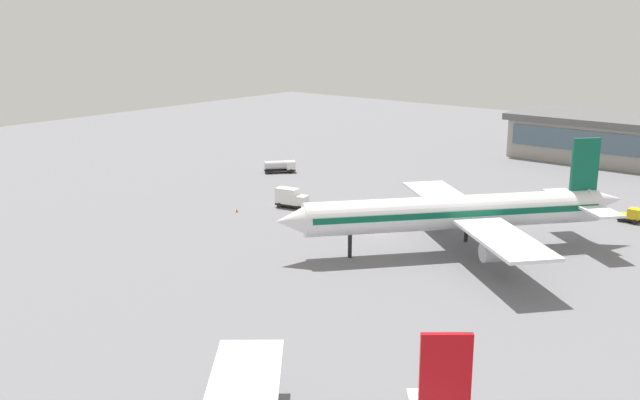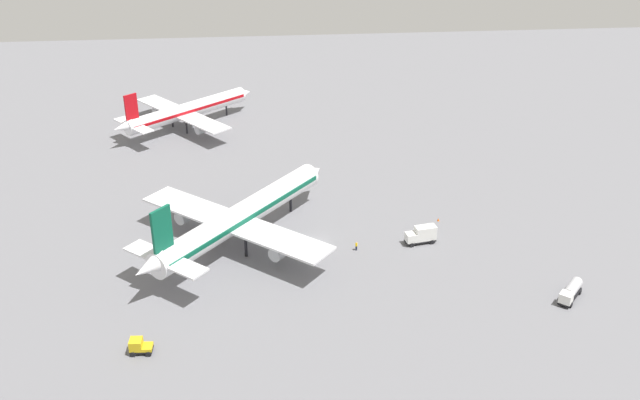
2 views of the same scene
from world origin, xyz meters
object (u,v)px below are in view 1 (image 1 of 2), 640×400
(airplane_at_gate, at_px, (459,212))
(safety_cone_near_gate, at_px, (237,210))
(ground_crew_worker, at_px, (354,213))
(baggage_tug, at_px, (632,215))
(catering_truck, at_px, (291,198))
(fuel_truck, at_px, (280,166))

(airplane_at_gate, height_order, safety_cone_near_gate, airplane_at_gate)
(ground_crew_worker, distance_m, safety_cone_near_gate, 19.50)
(baggage_tug, height_order, safety_cone_near_gate, baggage_tug)
(catering_truck, bearing_deg, fuel_truck, 125.32)
(catering_truck, xyz_separation_m, ground_crew_worker, (-12.15, -1.50, -0.85))
(airplane_at_gate, bearing_deg, safety_cone_near_gate, -42.20)
(airplane_at_gate, xyz_separation_m, baggage_tug, (-14.37, -29.70, -4.34))
(catering_truck, distance_m, baggage_tug, 54.38)
(airplane_at_gate, xyz_separation_m, fuel_truck, (53.00, -22.15, -4.11))
(airplane_at_gate, xyz_separation_m, ground_crew_worker, (20.68, -4.20, -4.65))
(fuel_truck, xyz_separation_m, ground_crew_worker, (-32.32, 17.95, -0.54))
(airplane_at_gate, height_order, fuel_truck, airplane_at_gate)
(fuel_truck, bearing_deg, airplane_at_gate, -72.18)
(ground_crew_worker, relative_size, safety_cone_near_gate, 2.78)
(catering_truck, xyz_separation_m, baggage_tug, (-47.20, -27.00, -0.54))
(airplane_at_gate, distance_m, baggage_tug, 33.28)
(baggage_tug, bearing_deg, fuel_truck, -170.48)
(baggage_tug, xyz_separation_m, ground_crew_worker, (35.05, 25.50, -0.31))
(baggage_tug, bearing_deg, airplane_at_gate, -112.70)
(safety_cone_near_gate, bearing_deg, ground_crew_worker, -151.47)
(airplane_at_gate, distance_m, catering_truck, 33.16)
(fuel_truck, relative_size, safety_cone_near_gate, 10.04)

